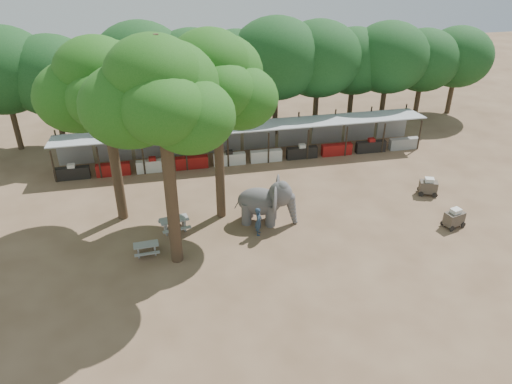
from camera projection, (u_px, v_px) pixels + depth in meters
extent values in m
plane|color=brown|center=(293.00, 268.00, 26.57)|extent=(100.00, 100.00, 0.00)
cube|color=#A3A6AC|center=(245.00, 127.00, 37.25)|extent=(28.00, 2.99, 0.39)
cylinder|color=#2D2319|center=(70.00, 165.00, 34.54)|extent=(0.12, 0.12, 2.40)
cylinder|color=#2D2319|center=(74.00, 147.00, 36.74)|extent=(0.12, 0.12, 2.80)
cube|color=black|center=(72.00, 173.00, 35.13)|extent=(2.38, 0.50, 0.90)
cube|color=gray|center=(75.00, 152.00, 36.90)|extent=(2.52, 0.12, 2.00)
cylinder|color=#2D2319|center=(112.00, 162.00, 35.03)|extent=(0.12, 0.12, 2.40)
cylinder|color=#2D2319|center=(113.00, 144.00, 37.23)|extent=(0.12, 0.12, 2.80)
cube|color=maroon|center=(113.00, 170.00, 35.62)|extent=(2.38, 0.50, 0.90)
cube|color=gray|center=(114.00, 149.00, 37.39)|extent=(2.52, 0.12, 2.00)
cylinder|color=#2D2319|center=(152.00, 158.00, 35.52)|extent=(0.12, 0.12, 2.40)
cylinder|color=#2D2319|center=(151.00, 141.00, 37.72)|extent=(0.12, 0.12, 2.80)
cube|color=silver|center=(153.00, 166.00, 36.11)|extent=(2.38, 0.50, 0.90)
cube|color=gray|center=(152.00, 146.00, 37.88)|extent=(2.52, 0.12, 2.00)
cylinder|color=#2D2319|center=(191.00, 155.00, 36.01)|extent=(0.12, 0.12, 2.40)
cylinder|color=#2D2319|center=(188.00, 138.00, 38.21)|extent=(0.12, 0.12, 2.80)
cube|color=maroon|center=(192.00, 163.00, 36.59)|extent=(2.38, 0.50, 0.90)
cube|color=gray|center=(188.00, 143.00, 38.37)|extent=(2.52, 0.12, 2.00)
cylinder|color=#2D2319|center=(230.00, 151.00, 36.50)|extent=(0.12, 0.12, 2.40)
cylinder|color=#2D2319|center=(224.00, 135.00, 38.70)|extent=(0.12, 0.12, 2.80)
cube|color=silver|center=(229.00, 159.00, 37.08)|extent=(2.38, 0.50, 0.90)
cube|color=gray|center=(224.00, 140.00, 38.85)|extent=(2.52, 0.12, 2.00)
cylinder|color=#2D2319|center=(267.00, 148.00, 36.99)|extent=(0.12, 0.12, 2.40)
cylinder|color=#2D2319|center=(259.00, 132.00, 39.19)|extent=(0.12, 0.12, 2.80)
cube|color=silver|center=(266.00, 156.00, 37.57)|extent=(2.38, 0.50, 0.90)
cube|color=gray|center=(260.00, 137.00, 39.34)|extent=(2.52, 0.12, 2.00)
cylinder|color=#2D2319|center=(303.00, 145.00, 37.48)|extent=(0.12, 0.12, 2.40)
cylinder|color=#2D2319|center=(294.00, 129.00, 39.68)|extent=(0.12, 0.12, 2.80)
cube|color=black|center=(302.00, 153.00, 38.06)|extent=(2.38, 0.50, 0.90)
cube|color=gray|center=(294.00, 134.00, 39.83)|extent=(2.52, 0.12, 2.00)
cylinder|color=#2D2319|center=(339.00, 142.00, 37.97)|extent=(0.12, 0.12, 2.40)
cylinder|color=#2D2319|center=(327.00, 126.00, 40.17)|extent=(0.12, 0.12, 2.80)
cube|color=maroon|center=(337.00, 150.00, 38.55)|extent=(2.38, 0.50, 0.90)
cube|color=gray|center=(327.00, 131.00, 40.32)|extent=(2.52, 0.12, 2.00)
cylinder|color=#2D2319|center=(373.00, 139.00, 38.46)|extent=(0.12, 0.12, 2.40)
cylinder|color=#2D2319|center=(360.00, 124.00, 40.66)|extent=(0.12, 0.12, 2.80)
cube|color=black|center=(371.00, 147.00, 39.04)|extent=(2.38, 0.50, 0.90)
cube|color=gray|center=(360.00, 129.00, 40.81)|extent=(2.52, 0.12, 2.00)
cylinder|color=#2D2319|center=(407.00, 136.00, 38.95)|extent=(0.12, 0.12, 2.40)
cylinder|color=#2D2319|center=(392.00, 121.00, 41.15)|extent=(0.12, 0.12, 2.80)
cube|color=gray|center=(404.00, 144.00, 39.53)|extent=(2.38, 0.50, 0.90)
cube|color=gray|center=(392.00, 126.00, 41.30)|extent=(2.52, 0.12, 2.00)
cylinder|color=#332316|center=(113.00, 150.00, 28.68)|extent=(0.60, 0.60, 9.20)
cone|color=#332316|center=(101.00, 71.00, 26.40)|extent=(0.57, 0.57, 2.88)
ellipsoid|color=#134C0E|center=(78.00, 96.00, 27.10)|extent=(4.80, 4.80, 3.94)
ellipsoid|color=#134C0E|center=(128.00, 105.00, 26.98)|extent=(4.20, 4.20, 3.44)
ellipsoid|color=#134C0E|center=(108.00, 79.00, 27.76)|extent=(5.20, 5.20, 4.26)
ellipsoid|color=#134C0E|center=(102.00, 98.00, 25.83)|extent=(3.80, 3.80, 3.12)
ellipsoid|color=#134C0E|center=(95.00, 70.00, 26.51)|extent=(4.40, 4.40, 3.61)
cylinder|color=#332316|center=(169.00, 175.00, 24.65)|extent=(0.64, 0.64, 10.40)
cone|color=#332316|center=(159.00, 71.00, 22.08)|extent=(0.61, 0.61, 3.25)
ellipsoid|color=#134C0E|center=(131.00, 105.00, 22.86)|extent=(4.80, 4.80, 3.94)
ellipsoid|color=#134C0E|center=(190.00, 116.00, 22.75)|extent=(4.20, 4.20, 3.44)
ellipsoid|color=#134C0E|center=(165.00, 85.00, 23.52)|extent=(5.20, 5.20, 4.26)
ellipsoid|color=#134C0E|center=(163.00, 109.00, 21.59)|extent=(3.80, 3.80, 3.12)
ellipsoid|color=#134C0E|center=(153.00, 74.00, 22.27)|extent=(4.40, 4.40, 3.61)
cylinder|color=#332316|center=(219.00, 145.00, 28.78)|extent=(0.56, 0.56, 9.60)
cone|color=#332316|center=(215.00, 62.00, 26.40)|extent=(0.53, 0.53, 3.00)
ellipsoid|color=#134C0E|center=(190.00, 88.00, 27.13)|extent=(4.80, 4.80, 3.94)
ellipsoid|color=#134C0E|center=(240.00, 98.00, 27.01)|extent=(4.20, 4.20, 3.44)
ellipsoid|color=#134C0E|center=(217.00, 72.00, 27.79)|extent=(5.20, 5.20, 4.26)
ellipsoid|color=#134C0E|center=(219.00, 91.00, 25.86)|extent=(3.80, 3.80, 3.12)
ellipsoid|color=#134C0E|center=(209.00, 62.00, 26.54)|extent=(4.40, 4.40, 3.61)
cylinder|color=#332316|center=(24.00, 127.00, 38.90)|extent=(0.44, 0.44, 3.74)
ellipsoid|color=#0C3511|center=(12.00, 81.00, 37.10)|extent=(6.46, 5.95, 5.61)
cylinder|color=#332316|center=(68.00, 123.00, 39.49)|extent=(0.44, 0.44, 3.74)
ellipsoid|color=#0C3511|center=(59.00, 78.00, 37.68)|extent=(6.46, 5.95, 5.61)
cylinder|color=#332316|center=(111.00, 120.00, 40.07)|extent=(0.44, 0.44, 3.74)
ellipsoid|color=#0C3511|center=(105.00, 75.00, 38.26)|extent=(6.46, 5.95, 5.61)
cylinder|color=#332316|center=(154.00, 117.00, 40.65)|extent=(0.44, 0.44, 3.74)
ellipsoid|color=#0C3511|center=(149.00, 73.00, 38.84)|extent=(6.46, 5.95, 5.61)
cylinder|color=#332316|center=(194.00, 114.00, 41.24)|extent=(0.44, 0.44, 3.74)
ellipsoid|color=#0C3511|center=(192.00, 71.00, 39.43)|extent=(6.46, 5.95, 5.61)
cylinder|color=#332316|center=(234.00, 111.00, 41.82)|extent=(0.44, 0.44, 3.74)
ellipsoid|color=#0C3511|center=(233.00, 68.00, 40.01)|extent=(6.46, 5.95, 5.61)
cylinder|color=#332316|center=(273.00, 109.00, 42.40)|extent=(0.44, 0.44, 3.74)
ellipsoid|color=#0C3511|center=(274.00, 66.00, 40.59)|extent=(6.46, 5.95, 5.61)
cylinder|color=#332316|center=(310.00, 106.00, 42.98)|extent=(0.44, 0.44, 3.74)
ellipsoid|color=#0C3511|center=(313.00, 64.00, 41.17)|extent=(6.46, 5.95, 5.61)
cylinder|color=#332316|center=(347.00, 103.00, 43.57)|extent=(0.44, 0.44, 3.74)
ellipsoid|color=#0C3511|center=(351.00, 61.00, 41.76)|extent=(6.46, 5.95, 5.61)
cylinder|color=#332316|center=(383.00, 101.00, 44.15)|extent=(0.44, 0.44, 3.74)
ellipsoid|color=#0C3511|center=(388.00, 59.00, 42.34)|extent=(6.46, 5.95, 5.61)
cylinder|color=#332316|center=(417.00, 98.00, 44.73)|extent=(0.44, 0.44, 3.74)
ellipsoid|color=#0C3511|center=(424.00, 57.00, 42.92)|extent=(6.46, 5.95, 5.61)
cylinder|color=#332316|center=(451.00, 96.00, 45.31)|extent=(0.44, 0.44, 3.74)
ellipsoid|color=#0C3511|center=(459.00, 55.00, 43.50)|extent=(6.46, 5.95, 5.61)
ellipsoid|color=#474444|center=(259.00, 201.00, 29.93)|extent=(3.00, 2.34, 1.71)
cylinder|color=#474444|center=(247.00, 213.00, 29.99)|extent=(0.78, 0.78, 1.43)
cylinder|color=#474444|center=(249.00, 206.00, 30.69)|extent=(0.78, 0.78, 1.43)
cylinder|color=#474444|center=(270.00, 215.00, 29.82)|extent=(0.78, 0.78, 1.43)
cylinder|color=#474444|center=(272.00, 208.00, 30.52)|extent=(0.78, 0.78, 1.43)
ellipsoid|color=#474444|center=(280.00, 194.00, 29.47)|extent=(1.77, 1.60, 1.58)
ellipsoid|color=#474444|center=(275.00, 200.00, 28.82)|extent=(0.66, 1.31, 1.62)
ellipsoid|color=#474444|center=(278.00, 187.00, 30.15)|extent=(0.66, 1.31, 1.62)
cone|color=#474444|center=(293.00, 211.00, 29.92)|extent=(0.83, 0.83, 1.79)
imported|color=#26384C|center=(259.00, 221.00, 28.93)|extent=(0.58, 0.73, 1.77)
cube|color=gray|center=(146.00, 245.00, 27.33)|extent=(1.39, 0.71, 0.05)
cube|color=gray|center=(138.00, 251.00, 27.39)|extent=(0.12, 0.55, 0.63)
cube|color=gray|center=(155.00, 248.00, 27.60)|extent=(0.12, 0.55, 0.63)
cube|color=gray|center=(147.00, 254.00, 27.05)|extent=(1.37, 0.31, 0.05)
cube|color=gray|center=(146.00, 243.00, 27.88)|extent=(1.37, 0.31, 0.05)
cube|color=gray|center=(174.00, 219.00, 29.26)|extent=(1.78, 1.07, 0.07)
cube|color=gray|center=(165.00, 227.00, 29.28)|extent=(0.23, 0.68, 0.78)
cube|color=gray|center=(184.00, 223.00, 29.64)|extent=(0.23, 0.68, 0.78)
cube|color=gray|center=(177.00, 230.00, 28.93)|extent=(1.69, 0.58, 0.06)
cube|color=gray|center=(172.00, 219.00, 29.91)|extent=(1.69, 0.58, 0.06)
cube|color=#3E342A|center=(454.00, 218.00, 29.79)|extent=(1.28, 0.96, 0.80)
cylinder|color=black|center=(452.00, 229.00, 29.52)|extent=(0.35, 0.16, 0.34)
cylinder|color=black|center=(463.00, 225.00, 29.88)|extent=(0.35, 0.16, 0.34)
cylinder|color=black|center=(443.00, 223.00, 30.10)|extent=(0.35, 0.16, 0.34)
cylinder|color=black|center=(454.00, 219.00, 30.46)|extent=(0.35, 0.16, 0.34)
cube|color=silver|center=(456.00, 211.00, 29.54)|extent=(0.67, 0.59, 0.29)
cube|color=#3E342A|center=(428.00, 187.00, 33.17)|extent=(1.30, 1.04, 0.79)
cylinder|color=black|center=(421.00, 194.00, 33.11)|extent=(0.34, 0.19, 0.34)
cylinder|color=black|center=(435.00, 195.00, 32.98)|extent=(0.34, 0.19, 0.34)
cylinder|color=black|center=(420.00, 189.00, 33.75)|extent=(0.34, 0.19, 0.34)
cylinder|color=black|center=(433.00, 190.00, 33.62)|extent=(0.34, 0.19, 0.34)
cube|color=silver|center=(429.00, 180.00, 32.91)|extent=(0.69, 0.63, 0.28)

